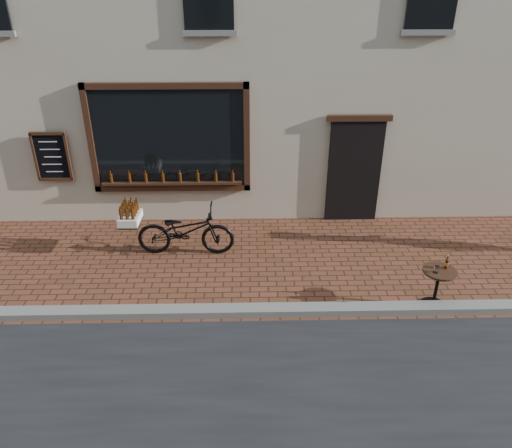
{
  "coord_description": "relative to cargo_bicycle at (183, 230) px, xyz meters",
  "views": [
    {
      "loc": [
        -0.36,
        -6.2,
        5.08
      ],
      "look_at": [
        -0.2,
        1.2,
        1.1
      ],
      "focal_mm": 35.0,
      "sensor_mm": 36.0,
      "label": 1
    }
  ],
  "objects": [
    {
      "name": "kerb",
      "position": [
        1.56,
        -1.9,
        -0.43
      ],
      "size": [
        90.0,
        0.25,
        0.12
      ],
      "primitive_type": "cube",
      "color": "slate",
      "rests_on": "ground"
    },
    {
      "name": "ground",
      "position": [
        1.56,
        -2.1,
        -0.49
      ],
      "size": [
        90.0,
        90.0,
        0.0
      ],
      "primitive_type": "plane",
      "color": "#562F1B",
      "rests_on": "ground"
    },
    {
      "name": "cargo_bicycle",
      "position": [
        0.0,
        0.0,
        0.0
      ],
      "size": [
        2.13,
        0.69,
        1.03
      ],
      "rotation": [
        0.0,
        0.0,
        1.55
      ],
      "color": "black",
      "rests_on": "ground"
    },
    {
      "name": "bistro_table",
      "position": [
        4.27,
        -1.75,
        -0.0
      ],
      "size": [
        0.54,
        0.54,
        0.92
      ],
      "color": "black",
      "rests_on": "ground"
    }
  ]
}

